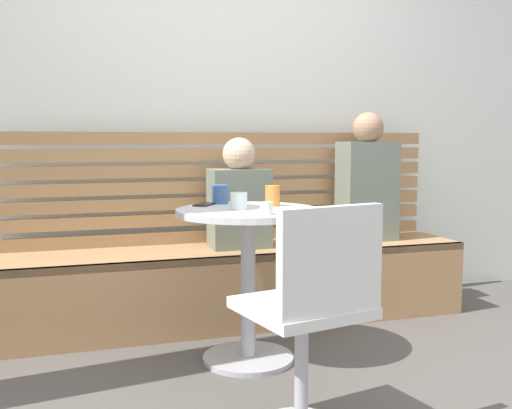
{
  "coord_description": "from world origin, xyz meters",
  "views": [
    {
      "loc": [
        -0.95,
        -2.12,
        1.07
      ],
      "look_at": [
        -0.07,
        0.66,
        0.75
      ],
      "focal_mm": 42.25,
      "sensor_mm": 36.0,
      "label": 1
    }
  ],
  "objects_px": {
    "booth_bench": "(239,284)",
    "white_chair": "(312,313)",
    "cup_tumbler_orange": "(273,196)",
    "cafe_table": "(248,255)",
    "person_child_left": "(239,199)",
    "cup_espresso_small": "(266,208)",
    "phone_on_table": "(205,204)",
    "cup_mug_blue": "(220,194)",
    "cup_glass_short": "(239,201)",
    "person_adult": "(367,183)"
  },
  "relations": [
    {
      "from": "cafe_table",
      "to": "person_adult",
      "type": "distance_m",
      "value": 1.2
    },
    {
      "from": "booth_bench",
      "to": "cup_tumbler_orange",
      "type": "height_order",
      "value": "cup_tumbler_orange"
    },
    {
      "from": "white_chair",
      "to": "phone_on_table",
      "type": "height_order",
      "value": "white_chair"
    },
    {
      "from": "booth_bench",
      "to": "white_chair",
      "type": "xyz_separation_m",
      "value": [
        -0.14,
        -1.43,
        0.24
      ]
    },
    {
      "from": "booth_bench",
      "to": "person_child_left",
      "type": "relative_size",
      "value": 4.24
    },
    {
      "from": "cup_tumbler_orange",
      "to": "cup_espresso_small",
      "type": "xyz_separation_m",
      "value": [
        -0.14,
        -0.32,
        -0.02
      ]
    },
    {
      "from": "white_chair",
      "to": "phone_on_table",
      "type": "relative_size",
      "value": 6.07
    },
    {
      "from": "white_chair",
      "to": "person_child_left",
      "type": "height_order",
      "value": "person_child_left"
    },
    {
      "from": "cup_espresso_small",
      "to": "phone_on_table",
      "type": "distance_m",
      "value": 0.48
    },
    {
      "from": "booth_bench",
      "to": "phone_on_table",
      "type": "bearing_deg",
      "value": -125.68
    },
    {
      "from": "cup_mug_blue",
      "to": "cup_glass_short",
      "type": "bearing_deg",
      "value": -85.96
    },
    {
      "from": "person_child_left",
      "to": "cup_glass_short",
      "type": "height_order",
      "value": "person_child_left"
    },
    {
      "from": "person_child_left",
      "to": "cup_mug_blue",
      "type": "height_order",
      "value": "person_child_left"
    },
    {
      "from": "cafe_table",
      "to": "cup_glass_short",
      "type": "height_order",
      "value": "cup_glass_short"
    },
    {
      "from": "booth_bench",
      "to": "cafe_table",
      "type": "bearing_deg",
      "value": -101.93
    },
    {
      "from": "white_chair",
      "to": "cup_espresso_small",
      "type": "xyz_separation_m",
      "value": [
        0.03,
        0.58,
        0.3
      ]
    },
    {
      "from": "cup_tumbler_orange",
      "to": "cup_espresso_small",
      "type": "distance_m",
      "value": 0.35
    },
    {
      "from": "cafe_table",
      "to": "cup_tumbler_orange",
      "type": "bearing_deg",
      "value": 29.09
    },
    {
      "from": "white_chair",
      "to": "cup_tumbler_orange",
      "type": "xyz_separation_m",
      "value": [
        0.17,
        0.9,
        0.33
      ]
    },
    {
      "from": "cup_tumbler_orange",
      "to": "cup_mug_blue",
      "type": "relative_size",
      "value": 1.05
    },
    {
      "from": "cup_espresso_small",
      "to": "cup_tumbler_orange",
      "type": "bearing_deg",
      "value": 66.49
    },
    {
      "from": "cup_glass_short",
      "to": "cup_espresso_small",
      "type": "distance_m",
      "value": 0.23
    },
    {
      "from": "person_child_left",
      "to": "cup_mug_blue",
      "type": "relative_size",
      "value": 6.7
    },
    {
      "from": "cup_tumbler_orange",
      "to": "white_chair",
      "type": "bearing_deg",
      "value": -100.43
    },
    {
      "from": "person_child_left",
      "to": "booth_bench",
      "type": "bearing_deg",
      "value": -115.94
    },
    {
      "from": "cup_mug_blue",
      "to": "phone_on_table",
      "type": "height_order",
      "value": "cup_mug_blue"
    },
    {
      "from": "person_adult",
      "to": "person_child_left",
      "type": "relative_size",
      "value": 1.24
    },
    {
      "from": "booth_bench",
      "to": "person_child_left",
      "type": "xyz_separation_m",
      "value": [
        0.01,
        0.02,
        0.5
      ]
    },
    {
      "from": "person_child_left",
      "to": "cup_espresso_small",
      "type": "height_order",
      "value": "person_child_left"
    },
    {
      "from": "booth_bench",
      "to": "cup_tumbler_orange",
      "type": "relative_size",
      "value": 27.0
    },
    {
      "from": "cup_mug_blue",
      "to": "phone_on_table",
      "type": "xyz_separation_m",
      "value": [
        -0.09,
        -0.05,
        -0.04
      ]
    },
    {
      "from": "person_adult",
      "to": "cup_glass_short",
      "type": "relative_size",
      "value": 9.9
    },
    {
      "from": "cup_espresso_small",
      "to": "phone_on_table",
      "type": "xyz_separation_m",
      "value": [
        -0.17,
        0.45,
        -0.02
      ]
    },
    {
      "from": "cup_espresso_small",
      "to": "person_child_left",
      "type": "bearing_deg",
      "value": 81.76
    },
    {
      "from": "cup_tumbler_orange",
      "to": "phone_on_table",
      "type": "relative_size",
      "value": 0.71
    },
    {
      "from": "person_child_left",
      "to": "cup_espresso_small",
      "type": "bearing_deg",
      "value": -98.24
    },
    {
      "from": "booth_bench",
      "to": "cup_mug_blue",
      "type": "height_order",
      "value": "cup_mug_blue"
    },
    {
      "from": "white_chair",
      "to": "person_child_left",
      "type": "distance_m",
      "value": 1.48
    },
    {
      "from": "person_child_left",
      "to": "phone_on_table",
      "type": "distance_m",
      "value": 0.52
    },
    {
      "from": "cup_mug_blue",
      "to": "person_child_left",
      "type": "bearing_deg",
      "value": 60.72
    },
    {
      "from": "cup_tumbler_orange",
      "to": "phone_on_table",
      "type": "distance_m",
      "value": 0.34
    },
    {
      "from": "white_chair",
      "to": "cup_espresso_small",
      "type": "distance_m",
      "value": 0.65
    },
    {
      "from": "booth_bench",
      "to": "phone_on_table",
      "type": "height_order",
      "value": "phone_on_table"
    },
    {
      "from": "white_chair",
      "to": "cup_tumbler_orange",
      "type": "distance_m",
      "value": 0.97
    },
    {
      "from": "booth_bench",
      "to": "cafe_table",
      "type": "height_order",
      "value": "cafe_table"
    },
    {
      "from": "person_child_left",
      "to": "cup_tumbler_orange",
      "type": "bearing_deg",
      "value": -88.7
    },
    {
      "from": "cup_mug_blue",
      "to": "cafe_table",
      "type": "bearing_deg",
      "value": -75.54
    },
    {
      "from": "person_child_left",
      "to": "cup_glass_short",
      "type": "distance_m",
      "value": 0.68
    },
    {
      "from": "cafe_table",
      "to": "person_child_left",
      "type": "height_order",
      "value": "person_child_left"
    },
    {
      "from": "phone_on_table",
      "to": "cup_espresso_small",
      "type": "bearing_deg",
      "value": 148.06
    }
  ]
}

